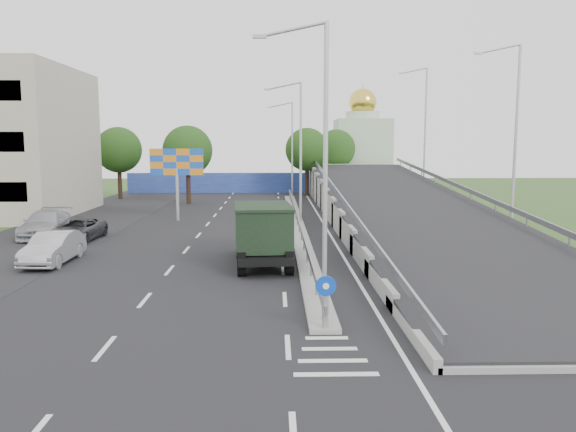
{
  "coord_description": "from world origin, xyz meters",
  "views": [
    {
      "loc": [
        -1.56,
        -14.71,
        5.93
      ],
      "look_at": [
        -0.9,
        13.84,
        2.2
      ],
      "focal_mm": 35.0,
      "sensor_mm": 36.0,
      "label": 1
    }
  ],
  "objects_px": {
    "dump_truck": "(262,230)",
    "billboard": "(177,166)",
    "lamp_post_far": "(290,144)",
    "parked_car_c": "(77,230)",
    "sign_bollard": "(326,302)",
    "parked_car_d": "(46,224)",
    "parked_car_b": "(53,248)",
    "church": "(362,148)",
    "lamp_post_near": "(320,146)",
    "lamp_post_mid": "(298,145)"
  },
  "relations": [
    {
      "from": "lamp_post_near",
      "to": "billboard",
      "type": "distance_m",
      "value": 23.87
    },
    {
      "from": "billboard",
      "to": "church",
      "type": "bearing_deg",
      "value": 59.3
    },
    {
      "from": "church",
      "to": "billboard",
      "type": "relative_size",
      "value": 2.51
    },
    {
      "from": "church",
      "to": "billboard",
      "type": "xyz_separation_m",
      "value": [
        -19.0,
        -32.0,
        -1.12
      ]
    },
    {
      "from": "lamp_post_mid",
      "to": "dump_truck",
      "type": "distance_m",
      "value": 14.21
    },
    {
      "from": "dump_truck",
      "to": "billboard",
      "type": "bearing_deg",
      "value": 109.26
    },
    {
      "from": "lamp_post_far",
      "to": "parked_car_c",
      "type": "height_order",
      "value": "lamp_post_far"
    },
    {
      "from": "dump_truck",
      "to": "parked_car_c",
      "type": "height_order",
      "value": "dump_truck"
    },
    {
      "from": "lamp_post_near",
      "to": "lamp_post_far",
      "type": "bearing_deg",
      "value": 90.0
    },
    {
      "from": "dump_truck",
      "to": "parked_car_d",
      "type": "height_order",
      "value": "dump_truck"
    },
    {
      "from": "lamp_post_far",
      "to": "parked_car_c",
      "type": "xyz_separation_m",
      "value": [
        -13.68,
        -26.85,
        -5.12
      ]
    },
    {
      "from": "dump_truck",
      "to": "parked_car_c",
      "type": "distance_m",
      "value": 13.14
    },
    {
      "from": "parked_car_d",
      "to": "church",
      "type": "bearing_deg",
      "value": 50.11
    },
    {
      "from": "parked_car_c",
      "to": "church",
      "type": "bearing_deg",
      "value": 63.05
    },
    {
      "from": "dump_truck",
      "to": "parked_car_d",
      "type": "relative_size",
      "value": 1.22
    },
    {
      "from": "lamp_post_far",
      "to": "parked_car_c",
      "type": "relative_size",
      "value": 2.03
    },
    {
      "from": "parked_car_c",
      "to": "parked_car_d",
      "type": "distance_m",
      "value": 3.04
    },
    {
      "from": "lamp_post_near",
      "to": "billboard",
      "type": "bearing_deg",
      "value": 112.49
    },
    {
      "from": "billboard",
      "to": "sign_bollard",
      "type": "bearing_deg",
      "value": -70.79
    },
    {
      "from": "lamp_post_mid",
      "to": "billboard",
      "type": "relative_size",
      "value": 1.83
    },
    {
      "from": "lamp_post_far",
      "to": "parked_car_c",
      "type": "bearing_deg",
      "value": -117.0
    },
    {
      "from": "billboard",
      "to": "dump_truck",
      "type": "relative_size",
      "value": 0.79
    },
    {
      "from": "sign_bollard",
      "to": "lamp_post_near",
      "type": "distance_m",
      "value": 6.12
    },
    {
      "from": "parked_car_c",
      "to": "sign_bollard",
      "type": "bearing_deg",
      "value": -48.32
    },
    {
      "from": "lamp_post_near",
      "to": "dump_truck",
      "type": "xyz_separation_m",
      "value": [
        -2.33,
        6.61,
        -4.15
      ]
    },
    {
      "from": "dump_truck",
      "to": "parked_car_b",
      "type": "distance_m",
      "value": 10.35
    },
    {
      "from": "dump_truck",
      "to": "parked_car_b",
      "type": "relative_size",
      "value": 1.47
    },
    {
      "from": "sign_bollard",
      "to": "lamp_post_near",
      "type": "height_order",
      "value": "lamp_post_near"
    },
    {
      "from": "lamp_post_near",
      "to": "lamp_post_mid",
      "type": "bearing_deg",
      "value": 90.0
    },
    {
      "from": "church",
      "to": "parked_car_b",
      "type": "distance_m",
      "value": 52.51
    },
    {
      "from": "parked_car_d",
      "to": "lamp_post_near",
      "type": "bearing_deg",
      "value": -48.64
    },
    {
      "from": "parked_car_d",
      "to": "lamp_post_far",
      "type": "bearing_deg",
      "value": 51.0
    },
    {
      "from": "lamp_post_far",
      "to": "church",
      "type": "distance_m",
      "value": 17.15
    },
    {
      "from": "sign_bollard",
      "to": "parked_car_b",
      "type": "height_order",
      "value": "sign_bollard"
    },
    {
      "from": "lamp_post_mid",
      "to": "church",
      "type": "distance_m",
      "value": 35.41
    },
    {
      "from": "billboard",
      "to": "dump_truck",
      "type": "bearing_deg",
      "value": -66.21
    },
    {
      "from": "lamp_post_far",
      "to": "parked_car_d",
      "type": "xyz_separation_m",
      "value": [
        -16.22,
        -25.18,
        -4.98
      ]
    },
    {
      "from": "billboard",
      "to": "parked_car_c",
      "type": "bearing_deg",
      "value": -117.32
    },
    {
      "from": "sign_bollard",
      "to": "parked_car_d",
      "type": "distance_m",
      "value": 24.65
    },
    {
      "from": "lamp_post_far",
      "to": "billboard",
      "type": "xyz_separation_m",
      "value": [
        -9.11,
        -18.0,
        -1.62
      ]
    },
    {
      "from": "lamp_post_mid",
      "to": "parked_car_b",
      "type": "xyz_separation_m",
      "value": [
        -12.64,
        -13.21,
        -5.03
      ]
    },
    {
      "from": "sign_bollard",
      "to": "parked_car_c",
      "type": "height_order",
      "value": "sign_bollard"
    },
    {
      "from": "lamp_post_near",
      "to": "parked_car_b",
      "type": "relative_size",
      "value": 2.12
    },
    {
      "from": "parked_car_d",
      "to": "parked_car_b",
      "type": "bearing_deg",
      "value": -72.17
    },
    {
      "from": "lamp_post_near",
      "to": "parked_car_b",
      "type": "distance_m",
      "value": 15.2
    },
    {
      "from": "parked_car_b",
      "to": "lamp_post_far",
      "type": "bearing_deg",
      "value": 70.0
    },
    {
      "from": "lamp_post_far",
      "to": "sign_bollard",
      "type": "bearing_deg",
      "value": -90.14
    },
    {
      "from": "lamp_post_near",
      "to": "parked_car_d",
      "type": "xyz_separation_m",
      "value": [
        -16.22,
        14.82,
        -4.98
      ]
    },
    {
      "from": "lamp_post_far",
      "to": "dump_truck",
      "type": "xyz_separation_m",
      "value": [
        -2.33,
        -33.39,
        -4.15
      ]
    },
    {
      "from": "dump_truck",
      "to": "parked_car_b",
      "type": "xyz_separation_m",
      "value": [
        -10.31,
        0.18,
        -0.88
      ]
    }
  ]
}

